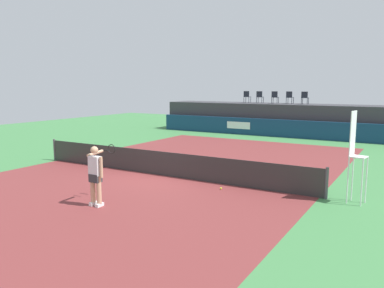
# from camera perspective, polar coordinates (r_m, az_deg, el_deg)

# --- Properties ---
(ground_plane) EXTENTS (48.00, 48.00, 0.00)m
(ground_plane) POSITION_cam_1_polar(r_m,az_deg,el_deg) (17.63, 1.18, -2.75)
(ground_plane) COLOR #3D7A42
(court_inner) EXTENTS (12.00, 22.00, 0.00)m
(court_inner) POSITION_cam_1_polar(r_m,az_deg,el_deg) (15.15, -4.43, -4.67)
(court_inner) COLOR maroon
(court_inner) RESTS_ON ground
(sponsor_wall) EXTENTS (18.00, 0.22, 1.20)m
(sponsor_wall) POSITION_cam_1_polar(r_m,az_deg,el_deg) (27.08, 12.17, 2.34)
(sponsor_wall) COLOR navy
(sponsor_wall) RESTS_ON ground
(spectator_platform) EXTENTS (18.00, 2.80, 2.20)m
(spectator_platform) POSITION_cam_1_polar(r_m,az_deg,el_deg) (28.74, 13.37, 3.65)
(spectator_platform) COLOR #38383D
(spectator_platform) RESTS_ON ground
(spectator_chair_far_left) EXTENTS (0.45, 0.45, 0.89)m
(spectator_chair_far_left) POSITION_cam_1_polar(r_m,az_deg,el_deg) (29.78, 8.18, 7.03)
(spectator_chair_far_left) COLOR #1E232D
(spectator_chair_far_left) RESTS_ON spectator_platform
(spectator_chair_left) EXTENTS (0.46, 0.46, 0.89)m
(spectator_chair_left) POSITION_cam_1_polar(r_m,az_deg,el_deg) (29.23, 10.04, 6.96)
(spectator_chair_left) COLOR #1E232D
(spectator_chair_left) RESTS_ON spectator_platform
(spectator_chair_center) EXTENTS (0.46, 0.46, 0.89)m
(spectator_chair_center) POSITION_cam_1_polar(r_m,az_deg,el_deg) (28.90, 12.23, 6.88)
(spectator_chair_center) COLOR #1E232D
(spectator_chair_center) RESTS_ON spectator_platform
(spectator_chair_right) EXTENTS (0.45, 0.45, 0.89)m
(spectator_chair_right) POSITION_cam_1_polar(r_m,az_deg,el_deg) (28.62, 14.31, 6.79)
(spectator_chair_right) COLOR #1E232D
(spectator_chair_right) RESTS_ON spectator_platform
(spectator_chair_far_right) EXTENTS (0.46, 0.46, 0.89)m
(spectator_chair_far_right) POSITION_cam_1_polar(r_m,az_deg,el_deg) (28.10, 16.42, 6.68)
(spectator_chair_far_right) COLOR #1E232D
(spectator_chair_far_right) RESTS_ON spectator_platform
(umpire_chair) EXTENTS (0.51, 0.51, 2.76)m
(umpire_chair) POSITION_cam_1_polar(r_m,az_deg,el_deg) (12.31, 23.09, -0.91)
(umpire_chair) COLOR white
(umpire_chair) RESTS_ON ground
(tennis_net) EXTENTS (12.40, 0.02, 0.95)m
(tennis_net) POSITION_cam_1_polar(r_m,az_deg,el_deg) (15.05, -4.45, -2.91)
(tennis_net) COLOR #2D2D2D
(tennis_net) RESTS_ON ground
(net_post_near) EXTENTS (0.10, 0.10, 1.00)m
(net_post_near) POSITION_cam_1_polar(r_m,az_deg,el_deg) (19.23, -19.75, -0.79)
(net_post_near) COLOR #4C4C51
(net_post_near) RESTS_ON ground
(net_post_far) EXTENTS (0.10, 0.10, 1.00)m
(net_post_far) POSITION_cam_1_polar(r_m,az_deg,el_deg) (12.62, 19.38, -5.52)
(net_post_far) COLOR #4C4C51
(net_post_far) RESTS_ON ground
(tennis_player) EXTENTS (0.68, 1.12, 1.77)m
(tennis_player) POSITION_cam_1_polar(r_m,az_deg,el_deg) (11.49, -14.09, -4.30)
(tennis_player) COLOR white
(tennis_player) RESTS_ON court_inner
(tennis_ball) EXTENTS (0.07, 0.07, 0.07)m
(tennis_ball) POSITION_cam_1_polar(r_m,az_deg,el_deg) (13.13, 4.33, -6.59)
(tennis_ball) COLOR #D8EA33
(tennis_ball) RESTS_ON court_inner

